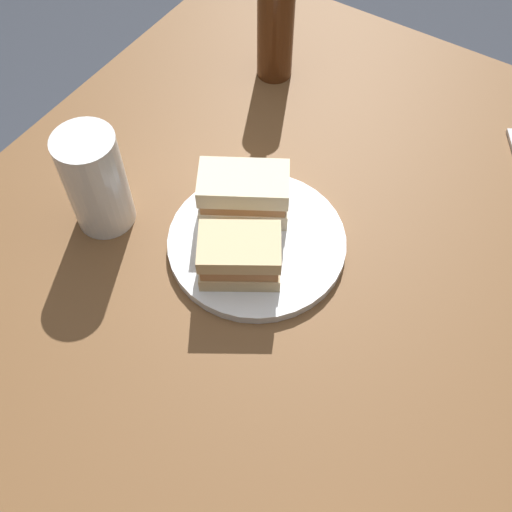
% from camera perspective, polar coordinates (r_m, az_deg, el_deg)
% --- Properties ---
extents(ground_plane, '(6.00, 6.00, 0.00)m').
position_cam_1_polar(ground_plane, '(1.47, -0.04, -17.97)').
color(ground_plane, '#333842').
extents(dining_table, '(1.27, 0.95, 0.73)m').
position_cam_1_polar(dining_table, '(1.13, -0.06, -12.87)').
color(dining_table, brown).
rests_on(dining_table, ground).
extents(plate, '(0.25, 0.25, 0.02)m').
position_cam_1_polar(plate, '(0.83, 0.08, 1.31)').
color(plate, white).
rests_on(plate, dining_table).
extents(sandwich_half_left, '(0.12, 0.14, 0.07)m').
position_cam_1_polar(sandwich_half_left, '(0.83, -1.16, 5.92)').
color(sandwich_half_left, beige).
rests_on(sandwich_half_left, plate).
extents(sandwich_half_right, '(0.12, 0.13, 0.06)m').
position_cam_1_polar(sandwich_half_right, '(0.77, -1.55, 0.01)').
color(sandwich_half_right, '#CCB284').
rests_on(sandwich_half_right, plate).
extents(potato_wedge_front, '(0.05, 0.05, 0.02)m').
position_cam_1_polar(potato_wedge_front, '(0.86, -3.00, 5.18)').
color(potato_wedge_front, '#B77F33').
rests_on(potato_wedge_front, plate).
extents(potato_wedge_middle, '(0.05, 0.04, 0.02)m').
position_cam_1_polar(potato_wedge_middle, '(0.84, -2.06, 3.48)').
color(potato_wedge_middle, '#B77F33').
rests_on(potato_wedge_middle, plate).
extents(potato_wedge_back, '(0.05, 0.05, 0.02)m').
position_cam_1_polar(potato_wedge_back, '(0.83, -2.09, 2.82)').
color(potato_wedge_back, '#B77F33').
rests_on(potato_wedge_back, plate).
extents(potato_wedge_left_edge, '(0.05, 0.03, 0.02)m').
position_cam_1_polar(potato_wedge_left_edge, '(0.85, -3.29, 4.64)').
color(potato_wedge_left_edge, gold).
rests_on(potato_wedge_left_edge, plate).
extents(potato_wedge_right_edge, '(0.04, 0.05, 0.02)m').
position_cam_1_polar(potato_wedge_right_edge, '(0.84, -2.23, 3.45)').
color(potato_wedge_right_edge, gold).
rests_on(potato_wedge_right_edge, plate).
extents(pint_glass, '(0.08, 0.08, 0.15)m').
position_cam_1_polar(pint_glass, '(0.85, -14.83, 6.39)').
color(pint_glass, white).
rests_on(pint_glass, dining_table).
extents(cider_bottle, '(0.06, 0.06, 0.25)m').
position_cam_1_polar(cider_bottle, '(1.03, 1.88, 21.36)').
color(cider_bottle, '#47230F').
rests_on(cider_bottle, dining_table).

